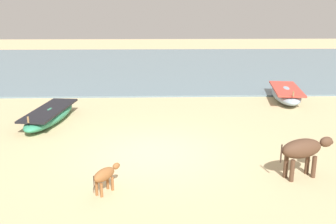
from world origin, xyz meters
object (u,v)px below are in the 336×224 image
object	(u,v)px
fishing_boat_3	(50,115)
cow_adult_dark	(303,150)
calf_near_brown	(105,175)
fishing_boat_0	(286,93)

from	to	relation	value
fishing_boat_3	cow_adult_dark	distance (m)	8.73
cow_adult_dark	calf_near_brown	bearing A→B (deg)	169.52
calf_near_brown	cow_adult_dark	bearing A→B (deg)	-49.06
fishing_boat_3	cow_adult_dark	bearing A→B (deg)	63.72
cow_adult_dark	fishing_boat_3	bearing A→B (deg)	128.24
fishing_boat_0	fishing_boat_3	distance (m)	10.00
cow_adult_dark	calf_near_brown	size ratio (longest dim) A/B	1.82
fishing_boat_3	cow_adult_dark	size ratio (longest dim) A/B	2.55
fishing_boat_0	cow_adult_dark	distance (m)	8.18
fishing_boat_0	cow_adult_dark	size ratio (longest dim) A/B	2.58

